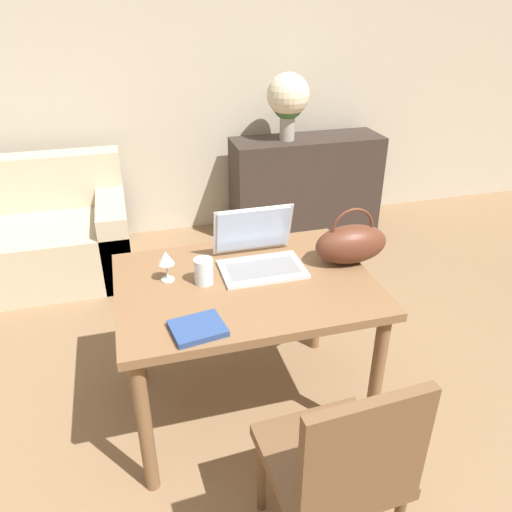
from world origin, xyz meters
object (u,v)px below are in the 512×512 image
couch (12,242)px  drinking_glass (204,271)px  wine_glass (166,259)px  flower_vase (288,99)px  handbag (351,243)px  chair (341,464)px  laptop (258,250)px

couch → drinking_glass: drinking_glass is taller
wine_glass → flower_vase: flower_vase is taller
drinking_glass → handbag: size_ratio=0.33×
chair → wine_glass: bearing=112.1°
wine_glass → flower_vase: size_ratio=0.28×
laptop → flower_vase: 1.92m
chair → flower_vase: 2.88m
flower_vase → couch: bearing=-174.5°
flower_vase → chair: bearing=-104.7°
chair → laptop: size_ratio=2.33×
couch → wine_glass: wine_glass is taller
chair → flower_vase: flower_vase is taller
chair → laptop: bearing=87.4°
couch → drinking_glass: size_ratio=13.95×
drinking_glass → couch: bearing=124.0°
drinking_glass → handbag: (0.70, 0.01, 0.04)m
couch → flower_vase: size_ratio=3.17×
couch → wine_glass: (0.96, -1.59, 0.56)m
couch → handbag: bearing=-42.3°
couch → handbag: handbag is taller
handbag → flower_vase: flower_vase is taller
drinking_glass → handbag: bearing=0.4°
laptop → couch: bearing=132.0°
laptop → drinking_glass: (-0.28, -0.11, -0.01)m
couch → drinking_glass: bearing=-56.0°
wine_glass → handbag: bearing=-4.0°
couch → handbag: size_ratio=4.65×
laptop → wine_glass: laptop is taller
drinking_glass → laptop: bearing=21.4°
laptop → handbag: handbag is taller
wine_glass → flower_vase: 2.15m
laptop → drinking_glass: size_ratio=3.26×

